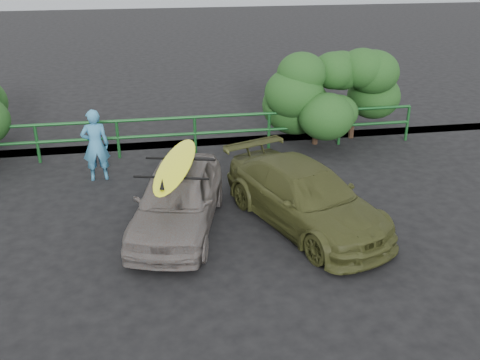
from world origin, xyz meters
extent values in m
plane|color=black|center=(0.00, 0.00, 0.00)|extent=(80.00, 80.00, 0.00)
imported|color=#615A57|center=(0.29, 0.98, 0.63)|extent=(2.36, 3.93, 1.25)
imported|color=#393D1B|center=(2.77, 0.71, 0.60)|extent=(3.05, 4.44, 1.19)
imported|color=teal|center=(-1.43, 3.67, 0.86)|extent=(0.67, 0.48, 1.72)
ellipsoid|color=#F1FF1A|center=(0.29, 0.98, 1.34)|extent=(1.28, 2.90, 0.08)
camera|label=1|loc=(-0.10, -8.39, 5.17)|focal=40.00mm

